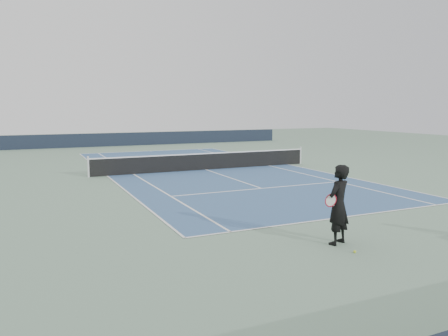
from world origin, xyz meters
name	(u,v)px	position (x,y,z in m)	size (l,w,h in m)	color
ground	(206,170)	(0.00, 0.00, 0.00)	(80.00, 80.00, 0.00)	slate
court_surface	(206,170)	(0.00, 0.00, 0.01)	(10.97, 23.77, 0.01)	#385985
tennis_net	(206,161)	(0.00, 0.00, 0.50)	(12.90, 0.10, 1.07)	silver
windscreen_far	(133,139)	(0.00, 17.88, 0.60)	(30.00, 0.25, 1.20)	black
tennis_player	(338,205)	(-2.07, -13.97, 1.03)	(0.94, 0.82, 2.06)	black
tennis_ball	(355,252)	(-2.15, -14.73, 0.03)	(0.07, 0.07, 0.07)	#CDDB2C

